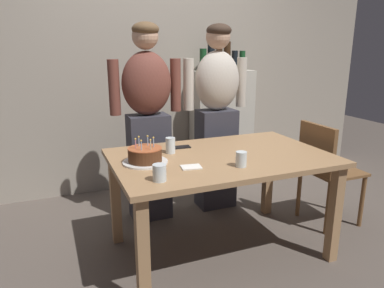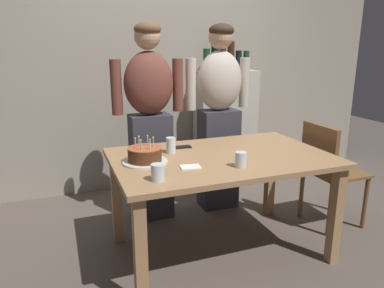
% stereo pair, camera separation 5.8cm
% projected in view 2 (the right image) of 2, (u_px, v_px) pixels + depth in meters
% --- Properties ---
extents(ground_plane, '(10.00, 10.00, 0.00)m').
position_uv_depth(ground_plane, '(219.00, 250.00, 2.70)').
color(ground_plane, '#564C44').
extents(back_wall, '(5.20, 0.10, 2.60)m').
position_uv_depth(back_wall, '(159.00, 63.00, 3.76)').
color(back_wall, '#9E9384').
rests_on(back_wall, ground_plane).
extents(dining_table, '(1.50, 0.96, 0.74)m').
position_uv_depth(dining_table, '(221.00, 169.00, 2.53)').
color(dining_table, '#A37A51').
rests_on(dining_table, ground_plane).
extents(birthday_cake, '(0.29, 0.29, 0.17)m').
position_uv_depth(birthday_cake, '(145.00, 156.00, 2.34)').
color(birthday_cake, white).
rests_on(birthday_cake, dining_table).
extents(water_glass_near, '(0.08, 0.08, 0.10)m').
position_uv_depth(water_glass_near, '(158.00, 172.00, 2.03)').
color(water_glass_near, silver).
rests_on(water_glass_near, dining_table).
extents(water_glass_far, '(0.07, 0.07, 0.11)m').
position_uv_depth(water_glass_far, '(171.00, 145.00, 2.55)').
color(water_glass_far, silver).
rests_on(water_glass_far, dining_table).
extents(water_glass_side, '(0.07, 0.07, 0.10)m').
position_uv_depth(water_glass_side, '(241.00, 160.00, 2.26)').
color(water_glass_side, silver).
rests_on(water_glass_side, dining_table).
extents(cell_phone, '(0.15, 0.08, 0.01)m').
position_uv_depth(cell_phone, '(181.00, 147.00, 2.70)').
color(cell_phone, black).
rests_on(cell_phone, dining_table).
extents(napkin_stack, '(0.14, 0.11, 0.01)m').
position_uv_depth(napkin_stack, '(190.00, 167.00, 2.25)').
color(napkin_stack, white).
rests_on(napkin_stack, dining_table).
extents(person_man_bearded, '(0.61, 0.27, 1.66)m').
position_uv_depth(person_man_bearded, '(150.00, 120.00, 3.02)').
color(person_man_bearded, '#33333D').
rests_on(person_man_bearded, ground_plane).
extents(person_woman_cardigan, '(0.61, 0.27, 1.66)m').
position_uv_depth(person_woman_cardigan, '(219.00, 115.00, 3.24)').
color(person_woman_cardigan, '#33333D').
rests_on(person_woman_cardigan, ground_plane).
extents(dining_chair, '(0.42, 0.42, 0.87)m').
position_uv_depth(dining_chair, '(327.00, 167.00, 2.96)').
color(dining_chair, brown).
rests_on(dining_chair, ground_plane).
extents(shelf_cabinet, '(0.65, 0.30, 1.52)m').
position_uv_depth(shelf_cabinet, '(225.00, 125.00, 3.96)').
color(shelf_cabinet, beige).
rests_on(shelf_cabinet, ground_plane).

